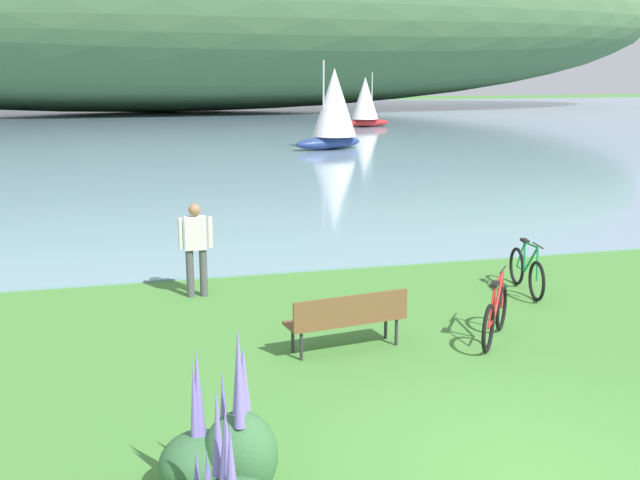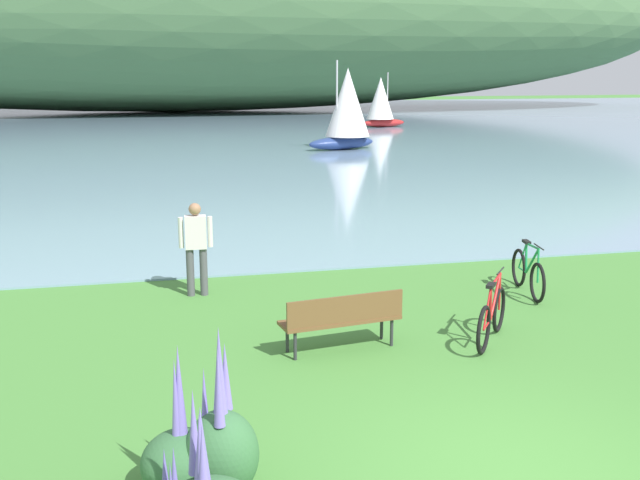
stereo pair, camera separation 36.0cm
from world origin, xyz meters
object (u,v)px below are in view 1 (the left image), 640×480
Objects in this scene: park_bench_near_camera at (348,317)px; sailboat_mid_bay at (366,101)px; bicycle_beside_path at (495,315)px; person_at_shoreline at (196,244)px; bicycle_leaning_near_bench at (527,271)px; sailboat_toward_hillside at (333,108)px.

park_bench_near_camera is 0.50× the size of sailboat_mid_bay.
park_bench_near_camera is 2.30m from bicycle_beside_path.
person_at_shoreline is (-1.86, 3.31, 0.46)m from park_bench_near_camera.
park_bench_near_camera is 4.53m from bicycle_leaning_near_bench.
person_at_shoreline is at bearing 119.35° from park_bench_near_camera.
person_at_shoreline is at bearing -111.18° from sailboat_toward_hillside.
person_at_shoreline is 25.56m from sailboat_toward_hillside.
bicycle_leaning_near_bench is 0.47× the size of sailboat_mid_bay.
bicycle_leaning_near_bench is 25.37m from sailboat_toward_hillside.
park_bench_near_camera is at bearing -153.47° from bicycle_leaning_near_bench.
sailboat_toward_hillside is (-6.19, -13.85, 0.32)m from sailboat_mid_bay.
sailboat_toward_hillside is at bearing 68.82° from person_at_shoreline.
sailboat_toward_hillside is (7.37, 27.12, 1.59)m from park_bench_near_camera.
bicycle_leaning_near_bench is 1.23× the size of bicycle_beside_path.
bicycle_beside_path is at bearing -105.32° from sailboat_mid_bay.
sailboat_mid_bay is (11.26, 41.12, 1.40)m from bicycle_beside_path.
bicycle_beside_path is (2.29, -0.16, -0.12)m from park_bench_near_camera.
park_bench_near_camera is at bearing -60.65° from person_at_shoreline.
sailboat_mid_bay is at bearing 76.29° from bicycle_leaning_near_bench.
bicycle_leaning_near_bench is at bearing 51.06° from bicycle_beside_path.
person_at_shoreline is 0.39× the size of sailboat_toward_hillside.
bicycle_beside_path is at bearing -100.54° from sailboat_toward_hillside.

